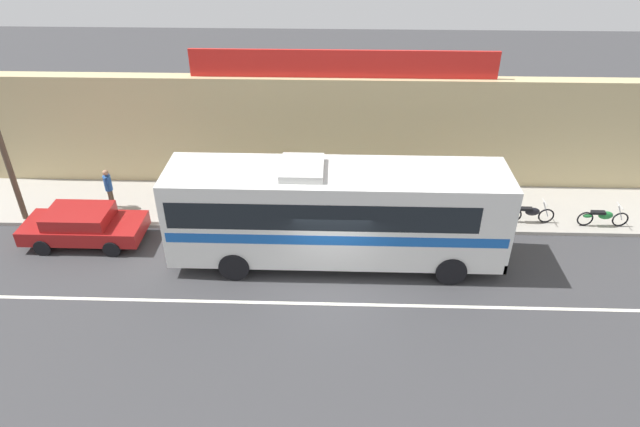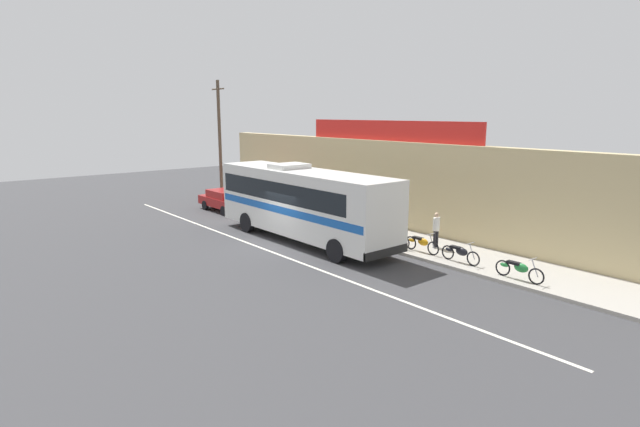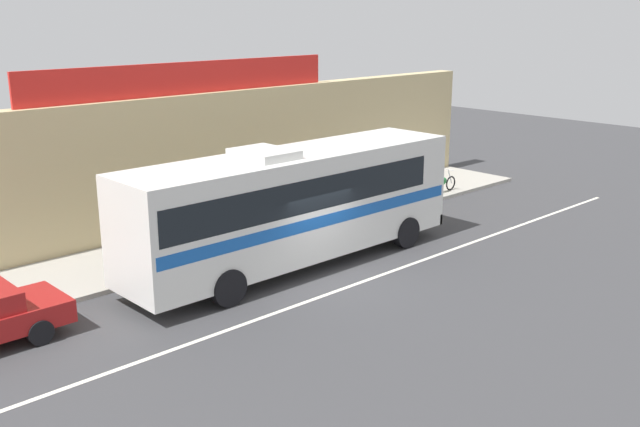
{
  "view_description": "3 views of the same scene",
  "coord_description": "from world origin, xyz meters",
  "px_view_note": "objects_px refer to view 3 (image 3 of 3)",
  "views": [
    {
      "loc": [
        0.08,
        -14.43,
        11.97
      ],
      "look_at": [
        -0.47,
        2.48,
        1.39
      ],
      "focal_mm": 31.18,
      "sensor_mm": 36.0,
      "label": 1
    },
    {
      "loc": [
        19.42,
        -13.23,
        6.3
      ],
      "look_at": [
        0.53,
        2.37,
        1.35
      ],
      "focal_mm": 28.01,
      "sensor_mm": 36.0,
      "label": 2
    },
    {
      "loc": [
        -13.99,
        -14.46,
        7.65
      ],
      "look_at": [
        1.02,
        1.46,
        1.53
      ],
      "focal_mm": 41.07,
      "sensor_mm": 36.0,
      "label": 3
    }
  ],
  "objects_px": {
    "motorcycle_green": "(395,193)",
    "pedestrian_by_curb": "(338,183)",
    "intercity_bus": "(292,201)",
    "motorcycle_black": "(335,210)",
    "motorcycle_orange": "(441,183)",
    "motorcycle_purple": "(359,202)"
  },
  "relations": [
    {
      "from": "motorcycle_green",
      "to": "intercity_bus",
      "type": "bearing_deg",
      "value": -161.97
    },
    {
      "from": "motorcycle_green",
      "to": "motorcycle_orange",
      "type": "height_order",
      "value": "same"
    },
    {
      "from": "motorcycle_orange",
      "to": "pedestrian_by_curb",
      "type": "distance_m",
      "value": 5.04
    },
    {
      "from": "motorcycle_black",
      "to": "intercity_bus",
      "type": "bearing_deg",
      "value": -150.66
    },
    {
      "from": "intercity_bus",
      "to": "motorcycle_green",
      "type": "relative_size",
      "value": 6.08
    },
    {
      "from": "intercity_bus",
      "to": "motorcycle_green",
      "type": "bearing_deg",
      "value": 18.03
    },
    {
      "from": "intercity_bus",
      "to": "pedestrian_by_curb",
      "type": "relative_size",
      "value": 6.81
    },
    {
      "from": "intercity_bus",
      "to": "pedestrian_by_curb",
      "type": "height_order",
      "value": "intercity_bus"
    },
    {
      "from": "motorcycle_purple",
      "to": "intercity_bus",
      "type": "bearing_deg",
      "value": -155.82
    },
    {
      "from": "motorcycle_purple",
      "to": "pedestrian_by_curb",
      "type": "distance_m",
      "value": 1.24
    },
    {
      "from": "motorcycle_orange",
      "to": "motorcycle_purple",
      "type": "bearing_deg",
      "value": 177.65
    },
    {
      "from": "motorcycle_black",
      "to": "pedestrian_by_curb",
      "type": "distance_m",
      "value": 2.02
    },
    {
      "from": "motorcycle_purple",
      "to": "motorcycle_orange",
      "type": "bearing_deg",
      "value": -2.35
    },
    {
      "from": "motorcycle_green",
      "to": "pedestrian_by_curb",
      "type": "height_order",
      "value": "pedestrian_by_curb"
    },
    {
      "from": "motorcycle_black",
      "to": "motorcycle_purple",
      "type": "relative_size",
      "value": 1.01
    },
    {
      "from": "pedestrian_by_curb",
      "to": "motorcycle_green",
      "type": "bearing_deg",
      "value": -28.13
    },
    {
      "from": "motorcycle_green",
      "to": "pedestrian_by_curb",
      "type": "distance_m",
      "value": 2.45
    },
    {
      "from": "motorcycle_green",
      "to": "pedestrian_by_curb",
      "type": "relative_size",
      "value": 1.12
    },
    {
      "from": "intercity_bus",
      "to": "pedestrian_by_curb",
      "type": "distance_m",
      "value": 6.63
    },
    {
      "from": "motorcycle_purple",
      "to": "pedestrian_by_curb",
      "type": "height_order",
      "value": "pedestrian_by_curb"
    },
    {
      "from": "intercity_bus",
      "to": "motorcycle_black",
      "type": "relative_size",
      "value": 5.99
    },
    {
      "from": "intercity_bus",
      "to": "motorcycle_orange",
      "type": "height_order",
      "value": "intercity_bus"
    }
  ]
}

